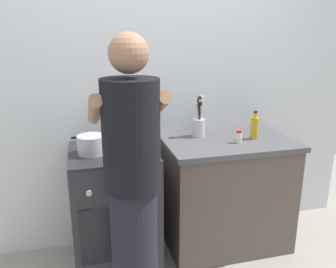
# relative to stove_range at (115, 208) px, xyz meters

# --- Properties ---
(ground) EXTENTS (6.00, 6.00, 0.00)m
(ground) POSITION_rel_stove_range_xyz_m (0.35, -0.15, -0.45)
(ground) COLOR gray
(back_wall) EXTENTS (3.20, 0.10, 2.50)m
(back_wall) POSITION_rel_stove_range_xyz_m (0.55, 0.35, 0.80)
(back_wall) COLOR silver
(back_wall) RESTS_ON ground
(countertop) EXTENTS (1.00, 0.60, 0.90)m
(countertop) POSITION_rel_stove_range_xyz_m (0.90, 0.00, 0.00)
(countertop) COLOR brown
(countertop) RESTS_ON ground
(stove_range) EXTENTS (0.60, 0.62, 0.90)m
(stove_range) POSITION_rel_stove_range_xyz_m (0.00, 0.00, 0.00)
(stove_range) COLOR #2D2D33
(stove_range) RESTS_ON ground
(pot) EXTENTS (0.26, 0.19, 0.13)m
(pot) POSITION_rel_stove_range_xyz_m (-0.14, -0.03, 0.52)
(pot) COLOR #B2B2B7
(pot) RESTS_ON stove_range
(mixing_bowl) EXTENTS (0.29, 0.29, 0.10)m
(mixing_bowl) POSITION_rel_stove_range_xyz_m (0.14, -0.02, 0.51)
(mixing_bowl) COLOR #B7B7BC
(mixing_bowl) RESTS_ON stove_range
(utensil_crock) EXTENTS (0.10, 0.10, 0.33)m
(utensil_crock) POSITION_rel_stove_range_xyz_m (0.71, 0.18, 0.55)
(utensil_crock) COLOR silver
(utensil_crock) RESTS_ON countertop
(spice_bottle) EXTENTS (0.04, 0.04, 0.10)m
(spice_bottle) POSITION_rel_stove_range_xyz_m (0.94, -0.06, 0.50)
(spice_bottle) COLOR silver
(spice_bottle) RESTS_ON countertop
(oil_bottle) EXTENTS (0.06, 0.06, 0.22)m
(oil_bottle) POSITION_rel_stove_range_xyz_m (1.10, 0.01, 0.54)
(oil_bottle) COLOR gold
(oil_bottle) RESTS_ON countertop
(person) EXTENTS (0.41, 0.50, 1.70)m
(person) POSITION_rel_stove_range_xyz_m (0.05, -0.62, 0.41)
(person) COLOR black
(person) RESTS_ON ground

